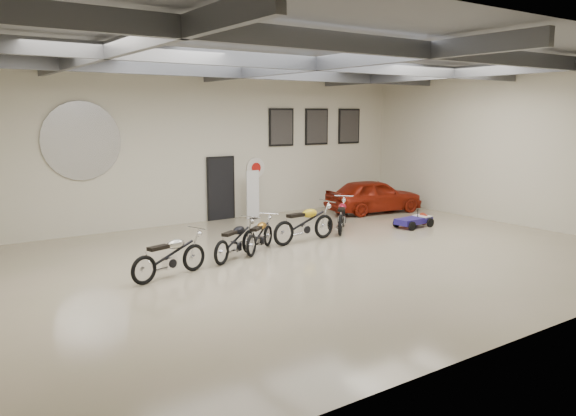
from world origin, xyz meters
TOP-DOWN VIEW (x-y plane):
  - floor at (0.00, 0.00)m, footprint 16.00×12.00m
  - ceiling at (0.00, 0.00)m, footprint 16.00×12.00m
  - back_wall at (0.00, 6.00)m, footprint 16.00×0.02m
  - right_wall at (8.00, 0.00)m, footprint 0.02×12.00m
  - ceiling_beams at (0.00, 0.00)m, footprint 15.80×11.80m
  - door at (0.50, 5.95)m, footprint 0.92×0.08m
  - logo_plaque at (-4.00, 5.95)m, footprint 2.30×0.06m
  - poster_left at (3.00, 5.96)m, footprint 1.05×0.08m
  - poster_mid at (4.60, 5.96)m, footprint 1.05×0.08m
  - poster_right at (6.20, 5.96)m, footprint 1.05×0.08m
  - oil_sign at (1.90, 5.95)m, footprint 0.72×0.10m
  - banner_stand at (1.50, 5.50)m, footprint 0.48×0.21m
  - motorcycle_silver at (-3.70, 0.43)m, footprint 2.05×1.10m
  - motorcycle_black at (-1.70, 1.03)m, footprint 1.91×1.43m
  - motorcycle_gold at (-0.80, 1.35)m, footprint 1.73×1.51m
  - motorcycle_yellow at (0.80, 1.55)m, footprint 2.21×0.86m
  - motorcycle_red at (2.65, 2.11)m, footprint 1.79×1.83m
  - go_kart at (5.05, 1.26)m, footprint 1.63×0.82m
  - vintage_car at (5.76, 4.00)m, footprint 1.98×3.81m

SIDE VIEW (x-z plane):
  - floor at x=0.00m, z-range -0.01..0.01m
  - go_kart at x=5.05m, z-range 0.00..0.58m
  - motorcycle_gold at x=-0.80m, z-range 0.00..0.92m
  - motorcycle_black at x=-1.70m, z-range 0.00..0.97m
  - motorcycle_red at x=2.65m, z-range 0.00..1.02m
  - motorcycle_silver at x=-3.70m, z-range 0.00..1.02m
  - motorcycle_yellow at x=0.80m, z-range 0.00..1.12m
  - vintage_car at x=5.76m, z-range 0.00..1.24m
  - banner_stand at x=1.50m, z-range 0.00..1.73m
  - door at x=0.50m, z-range 0.00..2.10m
  - oil_sign at x=1.90m, z-range 1.34..2.06m
  - back_wall at x=0.00m, z-range 0.00..5.00m
  - right_wall at x=8.00m, z-range 0.00..5.00m
  - logo_plaque at x=-4.00m, z-range 2.22..3.38m
  - poster_left at x=3.00m, z-range 2.42..3.78m
  - poster_mid at x=4.60m, z-range 2.42..3.78m
  - poster_right at x=6.20m, z-range 2.42..3.78m
  - ceiling_beams at x=0.00m, z-range 4.59..4.91m
  - ceiling at x=0.00m, z-range 5.00..5.00m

